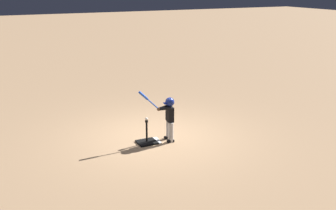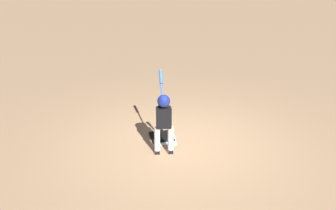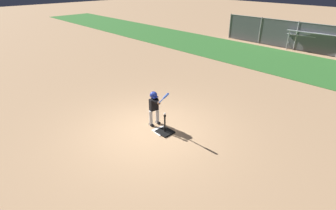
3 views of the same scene
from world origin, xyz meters
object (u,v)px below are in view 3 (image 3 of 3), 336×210
Objects in this scene: baseball at (165,114)px; bleachers_center at (323,41)px; batting_tee at (165,130)px; bleachers_far_right at (259,31)px; batter_child at (154,104)px.

baseball is 14.06m from bleachers_center.
batting_tee is 0.18× the size of bleachers_far_right.
batter_child is (-0.57, 0.09, 0.67)m from batting_tee.
baseball is at bearing -70.88° from bleachers_far_right.
bleachers_center is (-0.30, 14.06, 0.56)m from batting_tee.
batter_child is at bearing 171.56° from batting_tee.
bleachers_center is (-0.30, 14.06, -0.02)m from baseball.
bleachers_far_right reaches higher than batting_tee.
baseball is at bearing 45.00° from batting_tee.
bleachers_far_right is at bearing 109.12° from batting_tee.
batting_tee is 14.07m from bleachers_center.
bleachers_far_right is at bearing 107.15° from batter_child.
batter_child is at bearing -91.10° from bleachers_center.
bleachers_center is (0.27, 13.97, -0.12)m from batter_child.
batter_child is 0.34× the size of bleachers_center.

